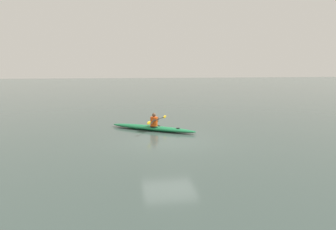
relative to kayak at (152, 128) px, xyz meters
name	(u,v)px	position (x,y,z in m)	size (l,w,h in m)	color
ground_plane	(169,141)	(-0.55, 2.35, -0.13)	(160.00, 160.00, 0.00)	#384742
kayak	(152,128)	(0.00, 0.00, 0.00)	(4.60, 3.25, 0.25)	#19723F
kayaker	(154,121)	(-0.10, 0.07, 0.41)	(1.30, 2.01, 0.71)	#E04C14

